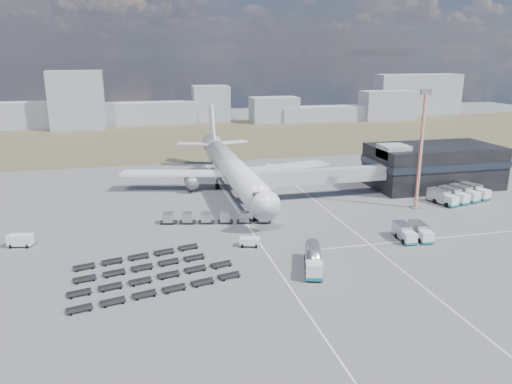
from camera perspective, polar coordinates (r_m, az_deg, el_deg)
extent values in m
plane|color=#565659|center=(88.54, 1.24, -5.09)|extent=(420.00, 420.00, 0.00)
cube|color=#443D28|center=(193.76, -7.21, 6.18)|extent=(420.00, 90.00, 0.01)
cube|color=silver|center=(92.64, -0.76, -4.13)|extent=(0.25, 110.00, 0.01)
cube|color=silver|center=(98.02, 9.57, -3.23)|extent=(0.25, 110.00, 0.01)
cube|color=silver|center=(91.22, 18.01, -5.25)|extent=(40.00, 0.25, 0.01)
cube|color=black|center=(127.80, 19.61, 2.82)|extent=(30.00, 16.00, 10.00)
cube|color=#262D38|center=(127.56, 19.66, 3.34)|extent=(30.40, 16.40, 1.60)
cube|color=#939399|center=(119.09, 15.47, 4.49)|extent=(6.00, 6.00, 3.00)
cube|color=#939399|center=(111.14, 7.57, 1.84)|extent=(29.80, 3.00, 3.00)
cube|color=#939399|center=(106.63, 0.93, 1.39)|extent=(4.00, 3.60, 3.40)
cylinder|color=slate|center=(108.13, 1.63, 0.18)|extent=(0.70, 0.70, 5.10)
cylinder|color=black|center=(108.70, 1.62, -0.88)|extent=(1.40, 0.90, 1.40)
cylinder|color=silver|center=(115.05, -2.60, 2.53)|extent=(5.60, 48.00, 5.60)
cone|color=silver|center=(90.05, 0.68, -1.17)|extent=(5.60, 5.00, 5.60)
cone|color=silver|center=(141.92, -4.81, 5.32)|extent=(5.60, 8.00, 5.60)
cube|color=black|center=(91.68, 0.38, -0.34)|extent=(2.20, 2.00, 0.80)
cube|color=silver|center=(118.47, -9.24, 2.13)|extent=(25.59, 11.38, 0.50)
cube|color=silver|center=(123.10, 2.91, 2.82)|extent=(25.59, 11.38, 0.50)
cylinder|color=slate|center=(117.25, -7.42, 1.20)|extent=(3.00, 5.00, 3.00)
cylinder|color=slate|center=(120.68, 1.57, 1.74)|extent=(3.00, 5.00, 3.00)
cube|color=silver|center=(143.08, -7.12, 5.50)|extent=(9.49, 5.63, 0.35)
cube|color=silver|center=(144.72, -2.77, 5.72)|extent=(9.49, 5.63, 0.35)
cube|color=silver|center=(143.96, -5.05, 7.76)|extent=(0.50, 9.06, 11.45)
cylinder|color=slate|center=(96.35, -0.14, -2.56)|extent=(0.50, 0.50, 2.50)
cylinder|color=slate|center=(119.30, -4.45, 0.97)|extent=(0.60, 0.60, 2.50)
cylinder|color=slate|center=(120.45, -1.45, 1.15)|extent=(0.60, 0.60, 2.50)
cylinder|color=black|center=(96.59, -0.14, -2.98)|extent=(0.50, 1.20, 1.20)
cube|color=#90939E|center=(239.12, -26.51, 7.80)|extent=(49.37, 12.00, 11.14)
cube|color=#90939E|center=(227.07, -19.81, 9.86)|extent=(21.94, 12.00, 24.34)
cube|color=#90939E|center=(235.27, -12.33, 8.80)|extent=(43.57, 12.00, 9.82)
cube|color=#90939E|center=(241.35, -5.18, 10.05)|extent=(16.92, 12.00, 16.54)
cube|color=#90939E|center=(236.27, 2.08, 9.39)|extent=(21.67, 12.00, 11.61)
cube|color=#90939E|center=(245.52, 8.97, 8.88)|extent=(54.60, 12.00, 6.79)
cube|color=#90939E|center=(253.73, 14.79, 9.57)|extent=(25.93, 12.00, 13.79)
cube|color=#90939E|center=(279.53, 17.93, 10.57)|extent=(45.56, 12.00, 20.81)
cube|color=silver|center=(72.27, 6.67, -8.90)|extent=(2.99, 2.99, 2.27)
cube|color=#146771|center=(72.64, 6.65, -9.53)|extent=(3.11, 3.11, 0.49)
cylinder|color=#AFB0B4|center=(76.52, 6.57, -7.10)|extent=(4.66, 7.79, 2.46)
cube|color=slate|center=(76.96, 6.54, -7.88)|extent=(4.57, 7.76, 0.34)
cylinder|color=black|center=(75.71, 6.57, -8.49)|extent=(2.77, 1.83, 1.08)
cube|color=silver|center=(83.91, -0.74, -5.74)|extent=(3.70, 2.79, 1.48)
cube|color=silver|center=(92.45, -25.35, -5.05)|extent=(4.17, 2.54, 2.11)
cube|color=silver|center=(129.53, 1.90, 2.33)|extent=(2.78, 6.08, 2.77)
cube|color=#146771|center=(129.80, 1.89, 1.84)|extent=(2.88, 6.19, 0.45)
cube|color=silver|center=(88.46, 17.14, -5.04)|extent=(2.20, 2.12, 1.94)
cube|color=#146771|center=(88.72, 17.10, -5.49)|extent=(2.29, 2.21, 0.40)
cube|color=#AFB0B4|center=(90.95, 16.34, -4.17)|extent=(2.48, 4.23, 2.29)
cube|color=silver|center=(89.76, 18.88, -4.89)|extent=(2.20, 2.12, 1.94)
cube|color=#146771|center=(90.01, 18.84, -5.34)|extent=(2.29, 2.21, 0.40)
cube|color=#AFB0B4|center=(92.22, 18.04, -4.04)|extent=(2.48, 4.23, 2.29)
cube|color=silver|center=(112.62, 21.44, -0.95)|extent=(2.77, 2.70, 2.18)
cube|color=#146771|center=(112.84, 21.40, -1.36)|extent=(2.89, 2.82, 0.45)
cube|color=#AFB0B4|center=(114.66, 20.14, -0.33)|extent=(3.48, 5.03, 2.58)
cube|color=silver|center=(115.17, 22.53, -0.71)|extent=(2.77, 2.70, 2.18)
cube|color=#146771|center=(115.39, 22.48, -1.12)|extent=(2.89, 2.82, 0.45)
cube|color=#AFB0B4|center=(117.16, 21.24, -0.11)|extent=(3.48, 5.03, 2.58)
cube|color=silver|center=(117.76, 23.57, -0.49)|extent=(2.77, 2.70, 2.18)
cube|color=#146771|center=(117.98, 23.52, -0.88)|extent=(2.89, 2.82, 0.45)
cube|color=#AFB0B4|center=(119.71, 22.29, 0.10)|extent=(3.48, 5.03, 2.58)
cube|color=silver|center=(120.39, 24.56, -0.27)|extent=(2.77, 2.70, 2.18)
cube|color=#146771|center=(120.60, 24.52, -0.66)|extent=(2.89, 2.82, 0.45)
cube|color=#AFB0B4|center=(122.30, 23.30, 0.30)|extent=(3.48, 5.03, 2.58)
cube|color=black|center=(96.34, -9.99, -3.38)|extent=(3.25, 2.40, 0.20)
cube|color=#AFB0B4|center=(96.03, -10.01, -2.84)|extent=(2.15, 2.15, 1.69)
cube|color=black|center=(95.85, -7.85, -3.38)|extent=(3.25, 2.40, 0.20)
cube|color=#AFB0B4|center=(95.55, -7.87, -2.84)|extent=(2.15, 2.15, 1.69)
cube|color=black|center=(95.50, -5.69, -3.38)|extent=(3.25, 2.40, 0.20)
cube|color=#AFB0B4|center=(95.20, -5.71, -2.83)|extent=(2.15, 2.15, 1.69)
cube|color=black|center=(95.29, -3.52, -3.38)|extent=(3.25, 2.40, 0.20)
cube|color=#AFB0B4|center=(94.98, -3.53, -2.83)|extent=(2.15, 2.15, 1.69)
cube|color=black|center=(95.21, -1.35, -3.37)|extent=(3.25, 2.40, 0.20)
cube|color=#AFB0B4|center=(94.90, -1.35, -2.82)|extent=(2.15, 2.15, 1.69)
cube|color=black|center=(95.27, 0.83, -3.35)|extent=(3.25, 2.40, 0.20)
cube|color=#AFB0B4|center=(94.96, 0.83, -2.80)|extent=(2.15, 2.15, 1.69)
cube|color=black|center=(69.78, -10.99, -10.98)|extent=(24.49, 7.47, 0.75)
cube|color=black|center=(73.57, -11.99, -9.59)|extent=(24.49, 7.47, 0.75)
cube|color=black|center=(77.42, -12.89, -8.34)|extent=(20.47, 6.48, 0.75)
cube|color=black|center=(81.32, -13.69, -7.20)|extent=(20.47, 6.48, 0.75)
cylinder|color=red|center=(106.95, 18.30, 4.32)|extent=(0.66, 0.66, 23.61)
cube|color=slate|center=(105.43, 18.86, 10.77)|extent=(2.31, 0.77, 1.13)
cube|color=#565659|center=(109.67, 17.78, -1.66)|extent=(1.89, 1.89, 0.28)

